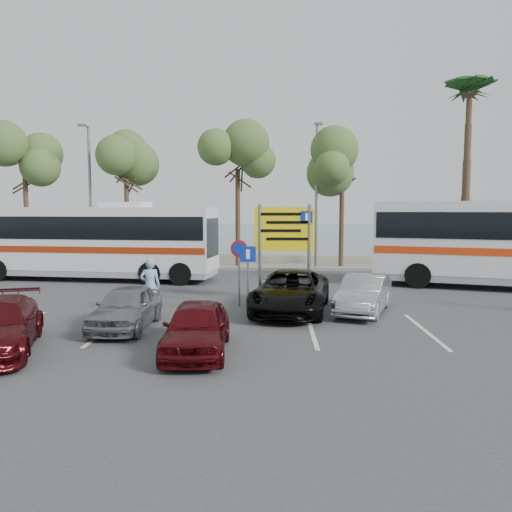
{
  "coord_description": "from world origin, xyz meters",
  "views": [
    {
      "loc": [
        0.65,
        -14.96,
        3.4
      ],
      "look_at": [
        -0.03,
        3.0,
        1.73
      ],
      "focal_mm": 35.0,
      "sensor_mm": 36.0,
      "label": 1
    }
  ],
  "objects_px": {
    "street_lamp_left": "(90,189)",
    "car_silver_b": "(364,294)",
    "car_silver_a": "(126,307)",
    "suv_black": "(291,291)",
    "direction_sign": "(284,237)",
    "car_red": "(197,327)",
    "pedestrian_near": "(150,286)",
    "street_lamp_right": "(316,189)",
    "coach_bus_left": "(92,244)"
  },
  "relations": [
    {
      "from": "street_lamp_left",
      "to": "car_silver_b",
      "type": "bearing_deg",
      "value": -41.62
    },
    {
      "from": "street_lamp_left",
      "to": "car_silver_a",
      "type": "height_order",
      "value": "street_lamp_left"
    },
    {
      "from": "suv_black",
      "to": "car_silver_b",
      "type": "relative_size",
      "value": 1.32
    },
    {
      "from": "direction_sign",
      "to": "car_silver_b",
      "type": "distance_m",
      "value": 3.62
    },
    {
      "from": "car_red",
      "to": "pedestrian_near",
      "type": "xyz_separation_m",
      "value": [
        -2.26,
        4.58,
        0.29
      ]
    },
    {
      "from": "street_lamp_left",
      "to": "suv_black",
      "type": "height_order",
      "value": "street_lamp_left"
    },
    {
      "from": "street_lamp_left",
      "to": "street_lamp_right",
      "type": "bearing_deg",
      "value": 0.0
    },
    {
      "from": "street_lamp_right",
      "to": "car_red",
      "type": "height_order",
      "value": "street_lamp_right"
    },
    {
      "from": "car_red",
      "to": "street_lamp_right",
      "type": "bearing_deg",
      "value": 73.68
    },
    {
      "from": "coach_bus_left",
      "to": "car_silver_a",
      "type": "xyz_separation_m",
      "value": [
        4.64,
        -9.92,
        -1.13
      ]
    },
    {
      "from": "direction_sign",
      "to": "suv_black",
      "type": "height_order",
      "value": "direction_sign"
    },
    {
      "from": "car_silver_b",
      "to": "car_silver_a",
      "type": "bearing_deg",
      "value": -140.88
    },
    {
      "from": "pedestrian_near",
      "to": "suv_black",
      "type": "bearing_deg",
      "value": 172.46
    },
    {
      "from": "street_lamp_right",
      "to": "street_lamp_left",
      "type": "bearing_deg",
      "value": 180.0
    },
    {
      "from": "coach_bus_left",
      "to": "car_red",
      "type": "relative_size",
      "value": 3.39
    },
    {
      "from": "car_red",
      "to": "suv_black",
      "type": "bearing_deg",
      "value": 61.47
    },
    {
      "from": "pedestrian_near",
      "to": "street_lamp_left",
      "type": "bearing_deg",
      "value": -73.32
    },
    {
      "from": "suv_black",
      "to": "car_silver_b",
      "type": "bearing_deg",
      "value": 7.47
    },
    {
      "from": "coach_bus_left",
      "to": "car_silver_a",
      "type": "relative_size",
      "value": 3.4
    },
    {
      "from": "direction_sign",
      "to": "suv_black",
      "type": "xyz_separation_m",
      "value": [
        0.2,
        -1.7,
        -1.74
      ]
    },
    {
      "from": "coach_bus_left",
      "to": "car_silver_b",
      "type": "bearing_deg",
      "value": -32.26
    },
    {
      "from": "coach_bus_left",
      "to": "street_lamp_left",
      "type": "bearing_deg",
      "value": 110.93
    },
    {
      "from": "coach_bus_left",
      "to": "car_silver_b",
      "type": "height_order",
      "value": "coach_bus_left"
    },
    {
      "from": "street_lamp_left",
      "to": "car_silver_b",
      "type": "xyz_separation_m",
      "value": [
        13.6,
        -12.08,
        -3.98
      ]
    },
    {
      "from": "street_lamp_right",
      "to": "car_silver_a",
      "type": "xyz_separation_m",
      "value": [
        -6.6,
        -14.53,
        -3.98
      ]
    },
    {
      "from": "street_lamp_right",
      "to": "car_silver_a",
      "type": "bearing_deg",
      "value": -114.43
    },
    {
      "from": "street_lamp_left",
      "to": "street_lamp_right",
      "type": "distance_m",
      "value": 13.0
    },
    {
      "from": "street_lamp_right",
      "to": "coach_bus_left",
      "type": "bearing_deg",
      "value": -157.69
    },
    {
      "from": "suv_black",
      "to": "pedestrian_near",
      "type": "height_order",
      "value": "pedestrian_near"
    },
    {
      "from": "street_lamp_left",
      "to": "coach_bus_left",
      "type": "relative_size",
      "value": 0.65
    },
    {
      "from": "car_silver_a",
      "to": "suv_black",
      "type": "bearing_deg",
      "value": 28.37
    },
    {
      "from": "street_lamp_left",
      "to": "car_silver_a",
      "type": "distance_m",
      "value": 16.37
    },
    {
      "from": "pedestrian_near",
      "to": "coach_bus_left",
      "type": "bearing_deg",
      "value": -69.51
    },
    {
      "from": "car_red",
      "to": "direction_sign",
      "type": "bearing_deg",
      "value": 69.12
    },
    {
      "from": "street_lamp_right",
      "to": "pedestrian_near",
      "type": "relative_size",
      "value": 4.42
    },
    {
      "from": "direction_sign",
      "to": "coach_bus_left",
      "type": "xyz_separation_m",
      "value": [
        -9.24,
        5.71,
        -0.68
      ]
    },
    {
      "from": "street_lamp_left",
      "to": "coach_bus_left",
      "type": "bearing_deg",
      "value": -69.07
    },
    {
      "from": "street_lamp_left",
      "to": "suv_black",
      "type": "bearing_deg",
      "value": -47.02
    },
    {
      "from": "direction_sign",
      "to": "coach_bus_left",
      "type": "relative_size",
      "value": 0.29
    },
    {
      "from": "street_lamp_right",
      "to": "direction_sign",
      "type": "relative_size",
      "value": 2.23
    },
    {
      "from": "street_lamp_left",
      "to": "suv_black",
      "type": "xyz_separation_m",
      "value": [
        11.2,
        -12.02,
        -3.91
      ]
    },
    {
      "from": "direction_sign",
      "to": "car_red",
      "type": "relative_size",
      "value": 0.99
    },
    {
      "from": "car_silver_a",
      "to": "coach_bus_left",
      "type": "bearing_deg",
      "value": 115.79
    },
    {
      "from": "direction_sign",
      "to": "coach_bus_left",
      "type": "bearing_deg",
      "value": 148.28
    },
    {
      "from": "street_lamp_right",
      "to": "direction_sign",
      "type": "height_order",
      "value": "street_lamp_right"
    },
    {
      "from": "direction_sign",
      "to": "car_silver_b",
      "type": "height_order",
      "value": "direction_sign"
    },
    {
      "from": "car_red",
      "to": "suv_black",
      "type": "height_order",
      "value": "suv_black"
    },
    {
      "from": "direction_sign",
      "to": "car_red",
      "type": "xyz_separation_m",
      "value": [
        -2.2,
        -6.58,
        -1.81
      ]
    },
    {
      "from": "pedestrian_near",
      "to": "direction_sign",
      "type": "bearing_deg",
      "value": -167.14
    },
    {
      "from": "suv_black",
      "to": "coach_bus_left",
      "type": "bearing_deg",
      "value": 150.85
    }
  ]
}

